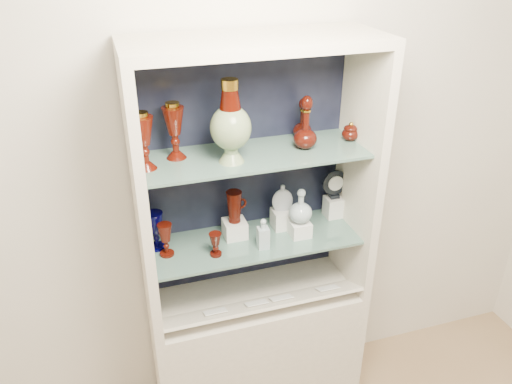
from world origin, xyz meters
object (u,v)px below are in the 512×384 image
object	(u,v)px
cobalt_goblet	(156,231)
ruby_goblet_tall	(166,240)
cameo_medallion	(335,184)
ruby_goblet_small	(216,244)
ruby_pitcher	(234,207)
clear_square_bottle	(263,233)
lidded_bowl	(351,131)
ruby_decanter_b	(303,117)
ruby_decanter_a	(306,119)
flat_flask	(283,198)
pedestal_lamp_left	(144,141)
enamel_urn	(231,122)
clear_round_decanter	(301,207)
pedestal_lamp_right	(174,131)

from	to	relation	value
cobalt_goblet	ruby_goblet_tall	xyz separation A→B (m)	(0.03, -0.07, -0.01)
cameo_medallion	ruby_goblet_small	bearing A→B (deg)	-164.21
ruby_pitcher	clear_square_bottle	distance (m)	0.18
clear_square_bottle	lidded_bowl	bearing A→B (deg)	11.50
ruby_decanter_b	ruby_pitcher	xyz separation A→B (m)	(-0.33, -0.05, -0.36)
clear_square_bottle	ruby_decanter_a	bearing A→B (deg)	17.03
ruby_goblet_tall	clear_square_bottle	world-z (taller)	ruby_goblet_tall
flat_flask	cameo_medallion	xyz separation A→B (m)	(0.27, 0.02, 0.02)
ruby_decanter_b	ruby_goblet_small	distance (m)	0.66
pedestal_lamp_left	enamel_urn	size ratio (longest dim) A/B	0.69
cameo_medallion	ruby_goblet_tall	bearing A→B (deg)	-172.00
enamel_urn	clear_round_decanter	world-z (taller)	enamel_urn
pedestal_lamp_right	ruby_pitcher	world-z (taller)	pedestal_lamp_right
pedestal_lamp_right	flat_flask	bearing A→B (deg)	1.13
ruby_decanter_a	flat_flask	size ratio (longest dim) A/B	1.91
pedestal_lamp_left	ruby_goblet_small	world-z (taller)	pedestal_lamp_left
ruby_goblet_tall	ruby_pitcher	xyz separation A→B (m)	(0.32, 0.05, 0.08)
pedestal_lamp_right	ruby_goblet_small	xyz separation A→B (m)	(0.12, -0.12, -0.48)
ruby_decanter_a	cameo_medallion	xyz separation A→B (m)	(0.21, 0.10, -0.37)
enamel_urn	flat_flask	xyz separation A→B (m)	(0.26, 0.11, -0.43)
cobalt_goblet	flat_flask	xyz separation A→B (m)	(0.58, -0.00, 0.07)
ruby_pitcher	ruby_goblet_tall	bearing A→B (deg)	179.94
enamel_urn	ruby_goblet_small	world-z (taller)	enamel_urn
pedestal_lamp_left	clear_round_decanter	xyz separation A→B (m)	(0.64, -0.01, -0.38)
clear_square_bottle	cameo_medallion	size ratio (longest dim) A/B	0.97
enamel_urn	flat_flask	world-z (taller)	enamel_urn
ruby_pitcher	cameo_medallion	world-z (taller)	cameo_medallion
cameo_medallion	flat_flask	bearing A→B (deg)	-173.33
ruby_goblet_tall	cameo_medallion	size ratio (longest dim) A/B	1.03
ruby_decanter_b	flat_flask	world-z (taller)	ruby_decanter_b
clear_square_bottle	clear_round_decanter	bearing A→B (deg)	13.13
ruby_decanter_b	clear_round_decanter	bearing A→B (deg)	-109.61
pedestal_lamp_right	clear_round_decanter	bearing A→B (deg)	-8.94
cobalt_goblet	enamel_urn	bearing A→B (deg)	-19.63
pedestal_lamp_right	clear_square_bottle	world-z (taller)	pedestal_lamp_right
pedestal_lamp_left	flat_flask	distance (m)	0.71
enamel_urn	lidded_bowl	size ratio (longest dim) A/B	3.90
ruby_decanter_b	lidded_bowl	xyz separation A→B (m)	(0.19, -0.09, -0.05)
pedestal_lamp_left	ruby_decanter_b	size ratio (longest dim) A/B	1.18
pedestal_lamp_left	enamel_urn	bearing A→B (deg)	-6.00
clear_round_decanter	clear_square_bottle	bearing A→B (deg)	-166.87
ruby_decanter_a	pedestal_lamp_left	bearing A→B (deg)	-179.69
lidded_bowl	ruby_goblet_small	bearing A→B (deg)	-172.69
cobalt_goblet	clear_round_decanter	xyz separation A→B (m)	(0.63, -0.09, 0.06)
clear_square_bottle	flat_flask	bearing A→B (deg)	44.71
pedestal_lamp_left	cobalt_goblet	size ratio (longest dim) A/B	1.29
ruby_decanter_a	flat_flask	xyz separation A→B (m)	(-0.07, 0.07, -0.39)
ruby_goblet_tall	ruby_goblet_small	world-z (taller)	ruby_goblet_tall
cobalt_goblet	ruby_goblet_small	size ratio (longest dim) A/B	1.63
enamel_urn	ruby_pitcher	world-z (taller)	enamel_urn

